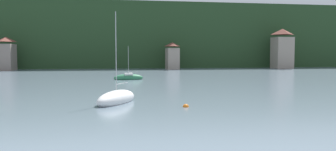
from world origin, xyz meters
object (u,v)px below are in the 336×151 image
shore_building_eastcentral (282,49)px  mooring_buoy_mid (186,107)px  shore_building_westcentral (6,54)px  sailboat_far_5 (128,78)px  shore_building_central (172,56)px  sailboat_mid_2 (117,99)px

shore_building_eastcentral → mooring_buoy_mid: shore_building_eastcentral is taller
shore_building_westcentral → mooring_buoy_mid: bearing=-61.9°
shore_building_westcentral → mooring_buoy_mid: (32.55, -60.86, -4.03)m
shore_building_eastcentral → sailboat_far_5: 55.30m
shore_building_westcentral → sailboat_far_5: 44.15m
shore_building_central → sailboat_mid_2: sailboat_mid_2 is taller
sailboat_mid_2 → mooring_buoy_mid: size_ratio=16.81×
sailboat_far_5 → mooring_buoy_mid: (3.59, -27.74, -0.32)m
shore_building_eastcentral → sailboat_mid_2: 73.86m
shore_building_central → mooring_buoy_mid: 61.74m
shore_building_eastcentral → shore_building_westcentral: bearing=179.8°
shore_building_central → sailboat_far_5: size_ratio=1.26×
shore_building_eastcentral → sailboat_mid_2: bearing=-128.6°
shore_building_central → shore_building_eastcentral: shore_building_eastcentral is taller
mooring_buoy_mid → shore_building_westcentral: bearing=118.1°
sailboat_mid_2 → shore_building_westcentral: bearing=-125.4°
shore_building_westcentral → sailboat_far_5: bearing=-48.8°
shore_building_westcentral → sailboat_mid_2: 63.92m
shore_building_westcentral → shore_building_eastcentral: size_ratio=0.75×
shore_building_westcentral → shore_building_eastcentral: bearing=-0.2°
sailboat_mid_2 → mooring_buoy_mid: 6.28m
sailboat_mid_2 → sailboat_far_5: 24.72m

